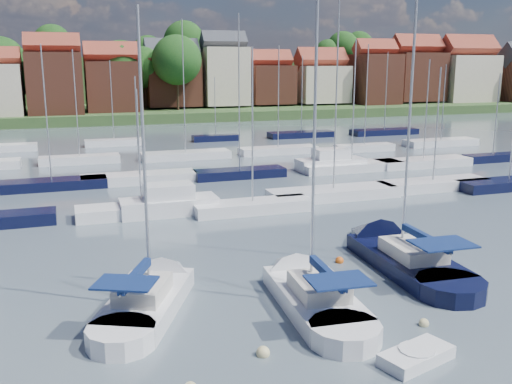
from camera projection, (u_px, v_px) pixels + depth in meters
name	position (u px, v px, depth m)	size (l,w,h in m)	color
ground	(186.00, 165.00, 61.75)	(260.00, 260.00, 0.00)	#4C5A67
sailboat_left	(154.00, 293.00, 26.42)	(6.94, 10.60, 14.22)	white
sailboat_centre	(305.00, 290.00, 26.84)	(3.71, 11.19, 14.99)	white
sailboat_navy	(391.00, 252.00, 32.18)	(3.96, 12.78, 17.44)	black
tender	(416.00, 356.00, 20.99)	(3.15, 2.12, 0.62)	white
buoy_c	(263.00, 355.00, 21.54)	(0.53, 0.53, 0.53)	beige
buoy_d	(424.00, 326.00, 23.97)	(0.43, 0.43, 0.43)	beige
buoy_e	(339.00, 262.00, 31.54)	(0.47, 0.47, 0.47)	#D85914
marina_field	(214.00, 167.00, 57.76)	(79.62, 41.41, 15.93)	white
far_shore_town	(121.00, 87.00, 147.11)	(212.46, 90.00, 22.27)	#365028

